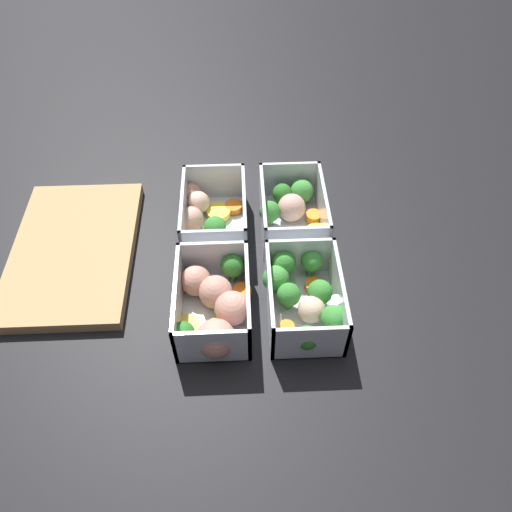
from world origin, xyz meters
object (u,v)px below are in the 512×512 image
container_near_left (303,296)px  container_near_right (292,209)px  container_far_right (207,215)px  container_far_left (214,305)px

container_near_left → container_near_right: size_ratio=1.06×
container_near_left → container_far_right: (0.17, 0.13, -0.00)m
container_far_left → container_near_left: bearing=-85.3°
container_near_right → container_far_right: same height
container_near_right → container_far_left: same height
container_near_left → container_far_right: bearing=39.0°
container_near_right → container_far_left: size_ratio=0.91×
container_near_right → container_far_left: 0.22m
container_near_left → container_far_left: (-0.01, 0.12, -0.00)m
container_near_right → container_far_right: bearing=92.6°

